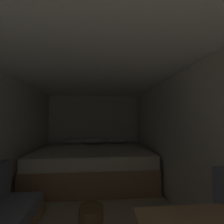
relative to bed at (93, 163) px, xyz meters
name	(u,v)px	position (x,y,z in m)	size (l,w,h in m)	color
ground_plane	(89,222)	(0.00, -1.48, -0.37)	(6.85, 6.85, 0.00)	beige
wall_back	(95,131)	(0.00, 0.97, 0.69)	(2.77, 0.05, 2.11)	silver
wall_right	(182,143)	(1.36, -1.48, 0.69)	(0.05, 4.85, 2.11)	silver
ceiling_slab	(90,69)	(0.00, -1.48, 1.77)	(2.77, 4.85, 0.05)	white
bed	(93,163)	(0.00, 0.00, 0.00)	(2.55, 1.82, 0.89)	tan
wicker_basket	(91,214)	(0.03, -1.47, -0.27)	(0.34, 0.34, 0.19)	olive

